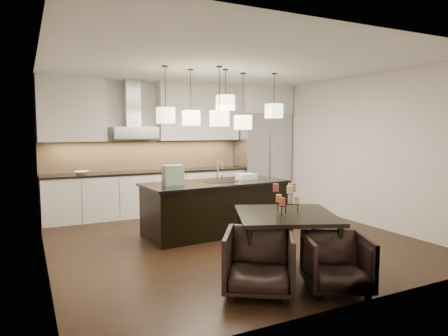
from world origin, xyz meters
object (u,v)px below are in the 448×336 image
dining_table (285,241)px  armchair_right (337,263)px  island_body (216,208)px  armchair_left (259,262)px  refrigerator (262,159)px

dining_table → armchair_right: dining_table is taller
island_body → armchair_left: island_body is taller
dining_table → armchair_right: bearing=-59.9°
refrigerator → dining_table: size_ratio=1.77×
refrigerator → dining_table: (-2.11, -3.96, -0.71)m
refrigerator → dining_table: refrigerator is taller
armchair_right → armchair_left: bearing=-177.6°
armchair_left → armchair_right: size_ratio=1.10×
refrigerator → dining_table: bearing=-118.1°
island_body → dining_table: (0.01, -2.05, -0.06)m
armchair_left → armchair_right: 0.86m
island_body → dining_table: 2.05m
refrigerator → island_body: 2.93m
armchair_left → armchair_right: bearing=10.1°
dining_table → refrigerator: bearing=85.1°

